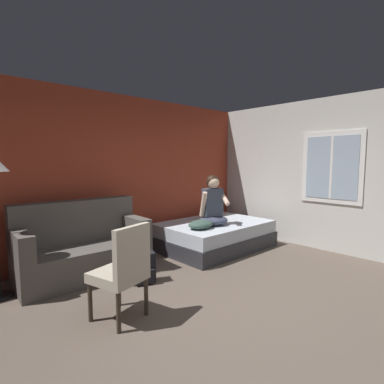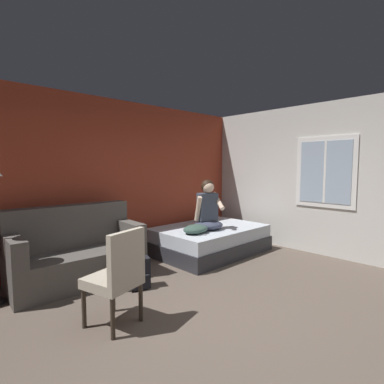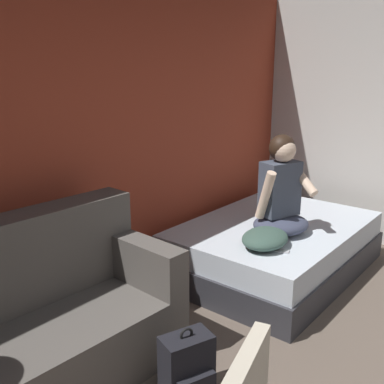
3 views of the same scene
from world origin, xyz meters
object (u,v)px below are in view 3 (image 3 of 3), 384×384
object	(u,v)px
couch	(36,326)
throw_pillow	(265,238)
cell_phone	(280,251)
person_seated	(281,194)
bed	(274,247)
backpack	(188,368)

from	to	relation	value
couch	throw_pillow	world-z (taller)	couch
throw_pillow	cell_phone	bearing A→B (deg)	-95.24
person_seated	bed	bearing A→B (deg)	35.99
backpack	person_seated	bearing A→B (deg)	11.08
person_seated	cell_phone	size ratio (longest dim) A/B	6.08
couch	cell_phone	size ratio (longest dim) A/B	12.09
bed	throw_pillow	bearing A→B (deg)	-159.57
couch	cell_phone	world-z (taller)	couch
backpack	throw_pillow	xyz separation A→B (m)	(1.31, 0.26, 0.36)
cell_phone	couch	bearing A→B (deg)	-39.67
person_seated	throw_pillow	size ratio (longest dim) A/B	1.82
bed	cell_phone	world-z (taller)	cell_phone
person_seated	cell_phone	xyz separation A→B (m)	(-0.38, -0.22, -0.35)
couch	backpack	distance (m)	0.95
person_seated	throw_pillow	world-z (taller)	person_seated
bed	couch	world-z (taller)	couch
backpack	cell_phone	world-z (taller)	cell_phone
backpack	cell_phone	distance (m)	1.33
person_seated	throw_pillow	distance (m)	0.47
backpack	bed	bearing A→B (deg)	14.07
throw_pillow	backpack	bearing A→B (deg)	-168.78
backpack	throw_pillow	distance (m)	1.38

